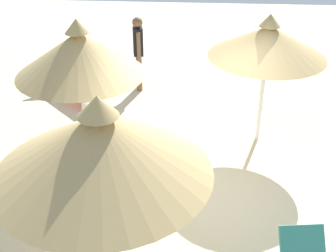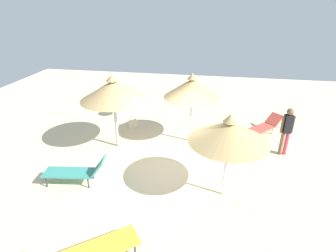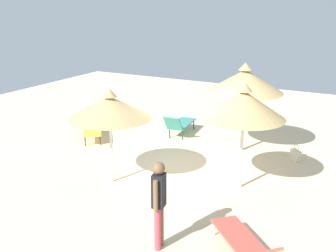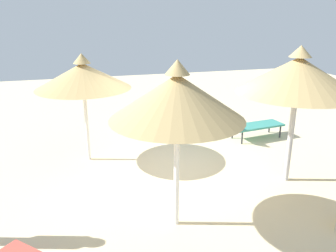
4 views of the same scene
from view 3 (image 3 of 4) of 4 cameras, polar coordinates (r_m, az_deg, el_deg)
The scene contains 9 objects.
ground at distance 12.42m, azimuth 1.45°, elevation -5.68°, with size 24.00×24.00×0.10m, color beige.
parasol_umbrella_edge at distance 10.97m, azimuth -7.62°, elevation 2.43°, with size 2.11×2.11×2.50m.
parasol_umbrella_far_right at distance 13.38m, azimuth 10.02°, elevation 5.80°, with size 2.33×2.33×2.76m.
parasol_umbrella_front at distance 10.64m, azimuth 9.88°, elevation 2.74°, with size 2.05×2.05×2.71m.
lounge_chair_near_left at distance 8.44m, azimuth 9.89°, elevation -14.50°, with size 1.72×1.71×0.69m.
lounge_chair_back at distance 15.05m, azimuth 1.54°, elevation 0.30°, with size 1.94×0.79×0.89m.
lounge_chair_far_left at distance 15.24m, azimuth -9.85°, elevation 0.15°, with size 2.14×1.83×0.75m.
person_standing_center at distance 8.29m, azimuth -1.20°, elevation -9.57°, with size 0.45×0.27×1.77m.
handbag at distance 13.42m, azimuth 16.37°, elevation -3.63°, with size 0.39×0.38×0.49m.
Camera 3 is at (10.24, 5.19, 4.69)m, focal length 46.61 mm.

